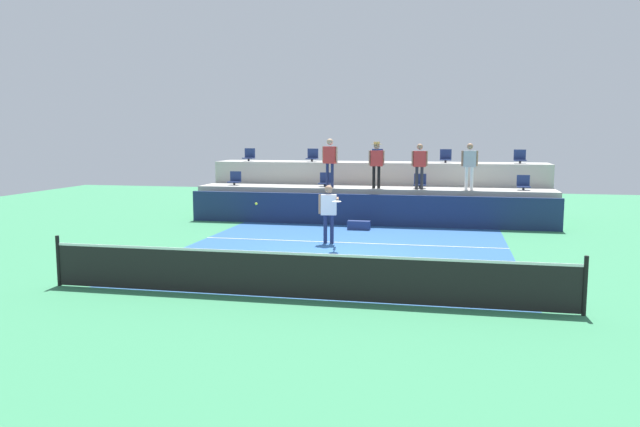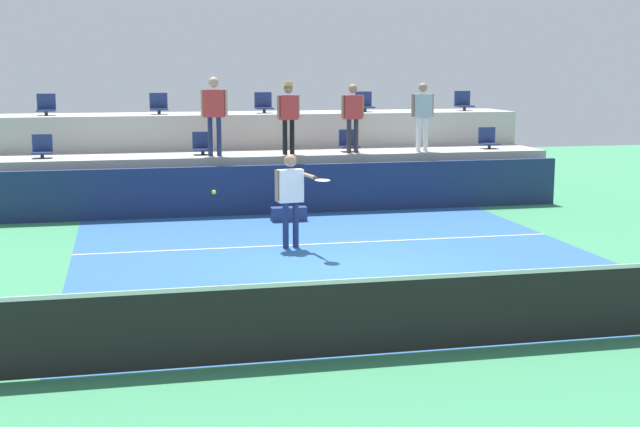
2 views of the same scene
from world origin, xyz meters
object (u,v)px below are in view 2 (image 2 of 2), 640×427
Objects in this scene: tennis_ball at (214,192)px; stadium_chair_lower_left at (202,145)px; stadium_chair_upper_left at (159,105)px; equipment_bag at (289,214)px; spectator_leaning_on_rail at (214,108)px; stadium_chair_upper_far_right at (463,102)px; stadium_chair_upper_center at (264,104)px; stadium_chair_upper_right at (364,103)px; spectator_with_hat at (288,110)px; stadium_chair_upper_far_left at (46,106)px; tennis_player at (292,191)px; stadium_chair_lower_right at (349,142)px; stadium_chair_lower_far_left at (42,148)px; stadium_chair_lower_far_right at (488,140)px; spectator_in_grey at (422,111)px; spectator_in_white at (353,112)px.

stadium_chair_lower_left is at bearing 86.35° from tennis_ball.
stadium_chair_upper_left is 5.22m from equipment_bag.
stadium_chair_upper_far_right is at bearing 17.61° from spectator_leaning_on_rail.
tennis_ball is at bearing -103.90° from stadium_chair_upper_center.
stadium_chair_upper_left is 2.63m from stadium_chair_upper_center.
stadium_chair_upper_left reaches higher than tennis_ball.
spectator_with_hat is (-2.42, -2.18, -0.04)m from stadium_chair_upper_right.
stadium_chair_upper_far_left is at bearing 180.00° from stadium_chair_upper_far_right.
tennis_player is at bearing -73.45° from stadium_chair_upper_left.
stadium_chair_lower_far_left is at bearing 180.00° from stadium_chair_lower_right.
stadium_chair_lower_left is 5.21m from tennis_player.
spectator_with_hat is at bearing -21.52° from stadium_chair_upper_far_left.
stadium_chair_lower_far_left is at bearing 132.89° from tennis_player.
stadium_chair_upper_right is 0.68× the size of equipment_bag.
stadium_chair_lower_right is at bearing -115.93° from stadium_chair_upper_right.
equipment_bag is (2.06, 4.76, -1.20)m from tennis_ball.
stadium_chair_lower_far_right is at bearing -18.55° from stadium_chair_upper_center.
stadium_chair_upper_far_right reaches higher than equipment_bag.
stadium_chair_upper_right is 0.31× the size of spectator_with_hat.
stadium_chair_upper_left is 6.50m from spectator_in_grey.
stadium_chair_lower_far_right is at bearing -12.69° from stadium_chair_upper_left.
spectator_with_hat is at bearing -37.36° from stadium_chair_upper_left.
stadium_chair_lower_right is at bearing 60.51° from tennis_ball.
stadium_chair_upper_center is at bearing 147.99° from spectator_in_grey.
tennis_player is 6.32m from spectator_in_grey.
stadium_chair_upper_right is 0.32× the size of spectator_in_white.
spectator_leaning_on_rail is 1.11× the size of spectator_in_white.
stadium_chair_upper_right is (7.96, 0.00, 0.00)m from stadium_chair_upper_far_left.
tennis_player is at bearing -139.58° from stadium_chair_lower_far_right.
spectator_with_hat reaches higher than tennis_player.
stadium_chair_lower_far_left and stadium_chair_lower_right have the same top height.
stadium_chair_lower_right is 1.00× the size of stadium_chair_upper_right.
spectator_in_grey reaches higher than stadium_chair_lower_far_left.
tennis_player is 2.51m from tennis_ball.
stadium_chair_upper_far_right is 0.32× the size of spectator_in_white.
equipment_bag is (-5.52, -4.03, -2.16)m from stadium_chair_upper_far_right.
tennis_player is 3.01m from equipment_bag.
stadium_chair_upper_left is 8.03m from stadium_chair_upper_far_right.
stadium_chair_upper_far_right is (8.03, 0.00, 0.00)m from stadium_chair_upper_left.
tennis_ball is at bearing -96.01° from spectator_leaning_on_rail.
stadium_chair_lower_right is 4.13m from stadium_chair_upper_far_right.
spectator_with_hat is (5.53, -0.38, 0.81)m from stadium_chair_lower_far_left.
spectator_leaning_on_rail is at bearing -180.00° from spectator_with_hat.
stadium_chair_lower_right is 1.00× the size of stadium_chair_upper_center.
stadium_chair_lower_far_right is 1.00× the size of stadium_chair_upper_center.
stadium_chair_upper_right reaches higher than stadium_chair_lower_far_right.
stadium_chair_upper_right reaches higher than stadium_chair_lower_right.
equipment_bag is at bearing -91.64° from stadium_chair_upper_center.
spectator_in_grey reaches higher than stadium_chair_lower_left.
equipment_bag is (-1.88, -1.85, -2.06)m from spectator_in_white.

